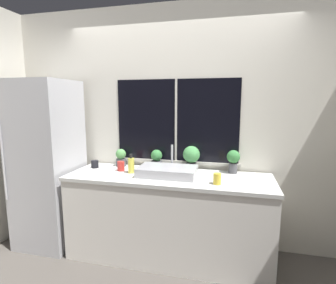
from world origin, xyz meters
name	(u,v)px	position (x,y,z in m)	size (l,w,h in m)	color
ground_plane	(161,274)	(0.00, 0.00, 0.00)	(14.00, 14.00, 0.00)	#4C4742
wall_back	(177,127)	(0.00, 0.72, 1.35)	(8.00, 0.09, 2.70)	silver
wall_left	(65,120)	(-2.00, 1.50, 1.35)	(0.06, 7.00, 2.70)	silver
counter	(169,216)	(0.00, 0.33, 0.45)	(2.10, 0.68, 0.89)	white
refrigerator	(48,164)	(-1.41, 0.29, 0.94)	(0.62, 0.64, 1.88)	#B7B7BC
sink	(167,171)	(-0.01, 0.33, 0.94)	(0.59, 0.41, 0.29)	#ADADB2
potted_plant_far_left	(121,157)	(-0.64, 0.58, 0.99)	(0.12, 0.12, 0.20)	#4C4C51
potted_plant_center_left	(157,159)	(-0.20, 0.58, 1.00)	(0.13, 0.13, 0.21)	#4C4C51
potted_plant_center_right	(191,156)	(0.19, 0.58, 1.05)	(0.19, 0.19, 0.27)	#4C4C51
potted_plant_far_right	(233,160)	(0.64, 0.58, 1.04)	(0.14, 0.14, 0.25)	#4C4C51
soap_bottle	(131,165)	(-0.41, 0.33, 0.98)	(0.07, 0.07, 0.21)	#DBD14C
mug_black	(95,164)	(-0.90, 0.43, 0.93)	(0.08, 0.08, 0.08)	black
mug_yellow	(217,179)	(0.50, 0.16, 0.94)	(0.07, 0.07, 0.10)	gold
mug_red	(121,166)	(-0.55, 0.38, 0.94)	(0.08, 0.08, 0.10)	#B72D28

